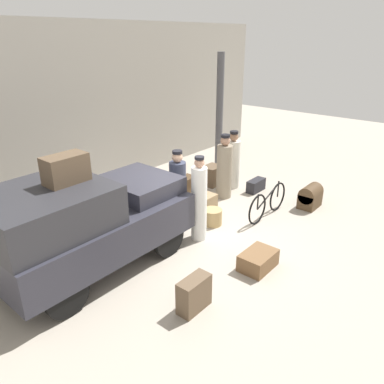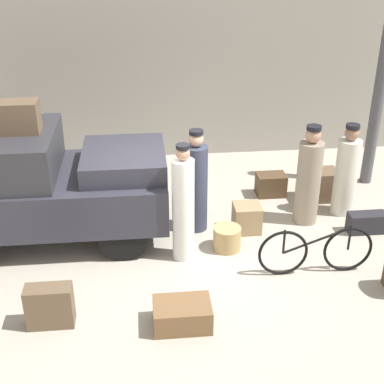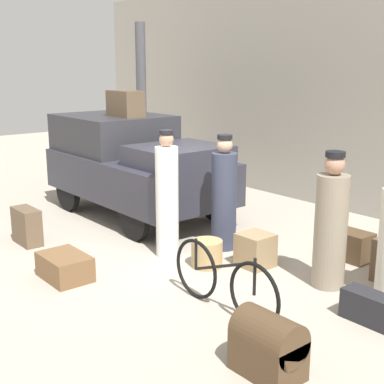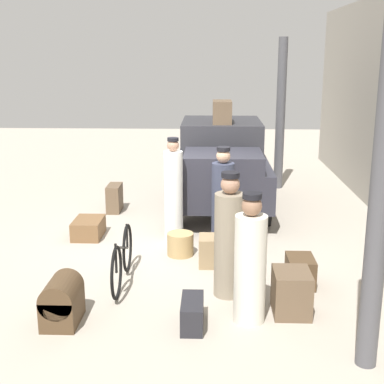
% 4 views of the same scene
% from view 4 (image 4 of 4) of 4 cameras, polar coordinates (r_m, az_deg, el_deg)
% --- Properties ---
extents(ground_plane, '(30.00, 30.00, 0.00)m').
position_cam_4_polar(ground_plane, '(9.70, -1.14, -5.14)').
color(ground_plane, '#A89E8E').
extents(canopy_pillar_left, '(0.22, 0.22, 3.67)m').
position_cam_4_polar(canopy_pillar_left, '(13.34, 9.42, 8.14)').
color(canopy_pillar_left, '#4C4C51').
rests_on(canopy_pillar_left, ground).
extents(canopy_pillar_right, '(0.22, 0.22, 3.67)m').
position_cam_4_polar(canopy_pillar_right, '(5.66, 19.41, -0.88)').
color(canopy_pillar_right, '#4C4C51').
rests_on(canopy_pillar_right, ground).
extents(truck, '(3.72, 1.90, 1.82)m').
position_cam_4_polar(truck, '(11.55, 3.18, 3.15)').
color(truck, black).
rests_on(truck, ground).
extents(bicycle, '(1.71, 0.04, 0.79)m').
position_cam_4_polar(bicycle, '(7.86, -7.45, -7.09)').
color(bicycle, black).
rests_on(bicycle, ground).
extents(wicker_basket, '(0.44, 0.44, 0.38)m').
position_cam_4_polar(wicker_basket, '(8.94, -1.25, -5.58)').
color(wicker_basket, tan).
rests_on(wicker_basket, ground).
extents(porter_lifting_near_truck, '(0.38, 0.38, 1.76)m').
position_cam_4_polar(porter_lifting_near_truck, '(9.14, 3.29, -1.08)').
color(porter_lifting_near_truck, '#33384C').
rests_on(porter_lifting_near_truck, ground).
extents(porter_standing_middle, '(0.33, 0.33, 1.87)m').
position_cam_4_polar(porter_standing_middle, '(9.42, -1.99, -0.20)').
color(porter_standing_middle, white).
rests_on(porter_standing_middle, ground).
extents(porter_carrying_trunk, '(0.41, 0.41, 1.75)m').
position_cam_4_polar(porter_carrying_trunk, '(7.32, 3.99, -5.18)').
color(porter_carrying_trunk, gray).
rests_on(porter_carrying_trunk, ground).
extents(porter_with_bicycle, '(0.40, 0.40, 1.66)m').
position_cam_4_polar(porter_with_bicycle, '(6.65, 6.23, -7.67)').
color(porter_with_bicycle, silver).
rests_on(porter_with_bicycle, ground).
extents(suitcase_small_leather, '(0.74, 0.51, 0.33)m').
position_cam_4_polar(suitcase_small_leather, '(10.01, -10.99, -3.79)').
color(suitcase_small_leather, brown).
rests_on(suitcase_small_leather, ground).
extents(trunk_umber_medium, '(0.59, 0.28, 0.57)m').
position_cam_4_polar(trunk_umber_medium, '(11.51, -8.27, -0.65)').
color(trunk_umber_medium, brown).
rests_on(trunk_umber_medium, ground).
extents(trunk_wicker_pale, '(0.45, 0.43, 0.47)m').
position_cam_4_polar(trunk_wicker_pale, '(8.52, 2.22, -6.30)').
color(trunk_wicker_pale, '#937A56').
rests_on(trunk_wicker_pale, ground).
extents(trunk_large_brown, '(0.55, 0.38, 0.42)m').
position_cam_4_polar(trunk_large_brown, '(7.97, 11.47, -8.27)').
color(trunk_large_brown, '#4C3823').
rests_on(trunk_large_brown, ground).
extents(suitcase_tan_flat, '(0.57, 0.47, 0.57)m').
position_cam_4_polar(suitcase_tan_flat, '(7.10, 10.56, -10.48)').
color(suitcase_tan_flat, brown).
rests_on(suitcase_tan_flat, ground).
extents(trunk_barrel_dark, '(0.63, 0.42, 0.60)m').
position_cam_4_polar(trunk_barrel_dark, '(6.94, -13.71, -11.20)').
color(trunk_barrel_dark, '#4C3823').
rests_on(trunk_barrel_dark, ground).
extents(suitcase_black_upright, '(0.63, 0.27, 0.34)m').
position_cam_4_polar(suitcase_black_upright, '(6.72, 0.02, -12.79)').
color(suitcase_black_upright, '#232328').
rests_on(suitcase_black_upright, ground).
extents(trunk_on_truck_roof, '(0.72, 0.40, 0.48)m').
position_cam_4_polar(trunk_on_truck_roof, '(11.61, 3.23, 8.52)').
color(trunk_on_truck_roof, brown).
rests_on(trunk_on_truck_roof, truck).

